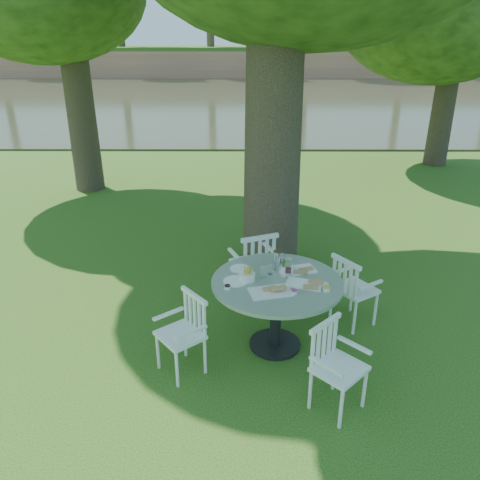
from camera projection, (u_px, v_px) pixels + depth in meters
ground at (240, 308)px, 5.88m from camera, size 140.00×140.00×0.00m
table at (277, 294)px, 4.91m from camera, size 1.37×1.37×0.81m
chair_ne at (350, 286)px, 5.36m from camera, size 0.58×0.59×0.87m
chair_nw at (256, 262)px, 5.82m from camera, size 0.62×0.60×0.95m
chair_sw at (187, 327)px, 4.64m from camera, size 0.57×0.57×0.83m
chair_se at (332, 359)px, 4.16m from camera, size 0.58×0.58×0.84m
tableware at (275, 273)px, 4.91m from camera, size 1.08×0.80×0.23m
river at (243, 98)px, 27.02m from camera, size 100.00×28.00×0.12m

